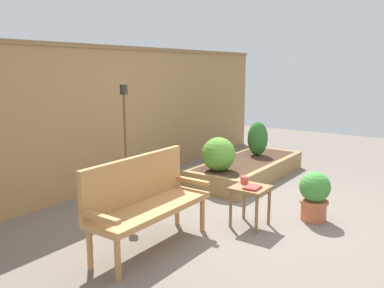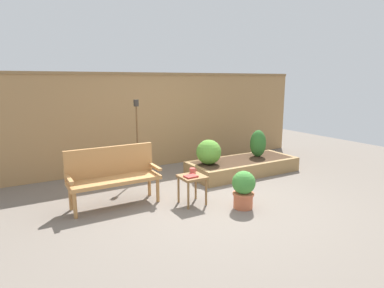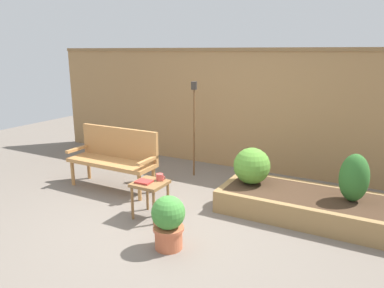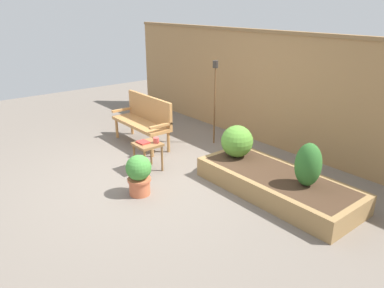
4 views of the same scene
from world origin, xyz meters
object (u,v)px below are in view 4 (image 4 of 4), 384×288
Objects in this scene: shrub_far_corner at (308,165)px; garden_bench at (145,117)px; shrub_near_bench at (237,141)px; potted_boxwood at (139,174)px; side_table at (148,148)px; book_on_table at (143,142)px; tiki_torch at (215,88)px; cup_on_table at (156,140)px.

garden_bench is at bearing -173.34° from shrub_far_corner.
shrub_near_bench is 1.31m from shrub_far_corner.
potted_boxwood is 1.00× the size of shrub_far_corner.
side_table is 0.12m from book_on_table.
garden_bench is 2.39× the size of shrub_far_corner.
garden_bench is 2.83× the size of shrub_near_bench.
shrub_near_bench is at bearing -27.80° from tiki_torch.
shrub_near_bench is at bearing 43.63° from book_on_table.
book_on_table is (-0.13, -0.17, -0.03)m from cup_on_table.
tiki_torch is at bearing 99.17° from side_table.
book_on_table is at bearing -33.51° from garden_bench.
side_table is at bearing -30.28° from garden_bench.
side_table is at bearing -80.83° from tiki_torch.
book_on_table is (1.05, -0.70, -0.05)m from garden_bench.
garden_bench is 0.89× the size of tiki_torch.
garden_bench is at bearing 156.04° from cup_on_table.
garden_bench is 1.26m from book_on_table.
cup_on_table is 0.88m from potted_boxwood.
potted_boxwood is (0.62, -0.55, -0.07)m from side_table.
tiki_torch reaches higher than potted_boxwood.
shrub_far_corner is at bearing 22.30° from book_on_table.
side_table is (1.11, -0.65, -0.15)m from garden_bench.
tiki_torch reaches higher than book_on_table.
shrub_far_corner is (2.30, 1.05, 0.20)m from side_table.
shrub_far_corner is at bearing 0.00° from shrub_near_bench.
garden_bench is 1.29m from side_table.
side_table is at bearing -155.60° from shrub_far_corner.
tiki_torch is (-0.28, 1.72, 0.72)m from side_table.
cup_on_table is 0.08× the size of tiki_torch.
shrub_far_corner is at bearing 22.55° from cup_on_table.
shrub_far_corner reaches higher than potted_boxwood.
book_on_table is at bearing -82.81° from tiki_torch.
garden_bench is 10.98× the size of cup_on_table.
cup_on_table is 1.74m from tiki_torch.
cup_on_table reaches higher than side_table.
side_table is at bearing -133.59° from shrub_near_bench.
tiki_torch is (-0.22, 1.77, 0.62)m from book_on_table.
shrub_near_bench is at bearing 76.71° from potted_boxwood.
side_table is 3.66× the size of cup_on_table.
book_on_table is 0.12× the size of tiki_torch.
book_on_table is at bearing -136.83° from side_table.
garden_bench is 2.38× the size of potted_boxwood.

